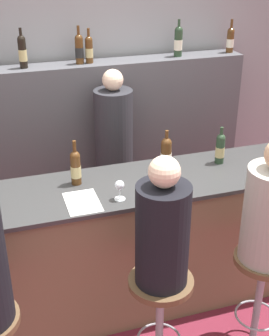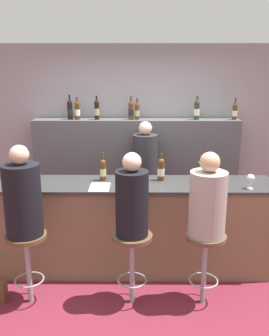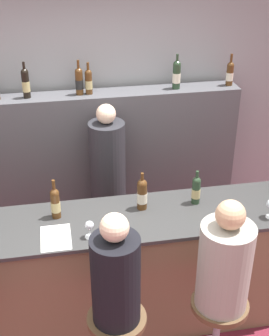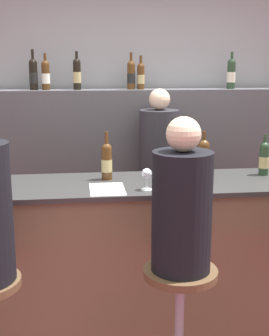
# 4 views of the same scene
# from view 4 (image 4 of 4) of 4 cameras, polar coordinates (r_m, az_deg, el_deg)

# --- Properties ---
(wall_back) EXTENTS (6.40, 0.05, 2.60)m
(wall_back) POSITION_cam_4_polar(r_m,az_deg,el_deg) (4.48, 0.21, 6.26)
(wall_back) COLOR gray
(wall_back) RESTS_ON ground_plane
(bar_counter) EXTENTS (3.09, 0.64, 1.04)m
(bar_counter) POSITION_cam_4_polar(r_m,az_deg,el_deg) (3.22, 3.59, -10.69)
(bar_counter) COLOR brown
(bar_counter) RESTS_ON ground_plane
(back_bar_cabinet) EXTENTS (2.89, 0.28, 1.57)m
(back_bar_cabinet) POSITION_cam_4_polar(r_m,az_deg,el_deg) (4.34, 0.57, -0.83)
(back_bar_cabinet) COLOR #4C4C51
(back_bar_cabinet) RESTS_ON ground_plane
(wine_bottle_counter_1) EXTENTS (0.07, 0.07, 0.32)m
(wine_bottle_counter_1) POSITION_cam_4_polar(r_m,az_deg,el_deg) (3.08, -3.41, 0.88)
(wine_bottle_counter_1) COLOR #4C2D14
(wine_bottle_counter_1) RESTS_ON bar_counter
(wine_bottle_counter_2) EXTENTS (0.08, 0.08, 0.31)m
(wine_bottle_counter_2) POSITION_cam_4_polar(r_m,az_deg,el_deg) (3.18, 8.41, 1.23)
(wine_bottle_counter_2) COLOR #4C2D14
(wine_bottle_counter_2) RESTS_ON bar_counter
(wine_bottle_counter_3) EXTENTS (0.07, 0.07, 0.28)m
(wine_bottle_counter_3) POSITION_cam_4_polar(r_m,az_deg,el_deg) (3.32, 15.52, 1.18)
(wine_bottle_counter_3) COLOR #233823
(wine_bottle_counter_3) RESTS_ON bar_counter
(wine_bottle_backbar_0) EXTENTS (0.07, 0.07, 0.34)m
(wine_bottle_backbar_0) POSITION_cam_4_polar(r_m,az_deg,el_deg) (4.21, -12.23, 11.14)
(wine_bottle_backbar_0) COLOR black
(wine_bottle_backbar_0) RESTS_ON back_bar_cabinet
(wine_bottle_backbar_1) EXTENTS (0.07, 0.07, 0.31)m
(wine_bottle_backbar_1) POSITION_cam_4_polar(r_m,az_deg,el_deg) (4.20, -10.78, 11.09)
(wine_bottle_backbar_1) COLOR #4C2D14
(wine_bottle_backbar_1) RESTS_ON back_bar_cabinet
(wine_bottle_backbar_2) EXTENTS (0.07, 0.07, 0.33)m
(wine_bottle_backbar_2) POSITION_cam_4_polar(r_m,az_deg,el_deg) (4.19, -7.02, 11.34)
(wine_bottle_backbar_2) COLOR black
(wine_bottle_backbar_2) RESTS_ON back_bar_cabinet
(wine_bottle_backbar_3) EXTENTS (0.07, 0.07, 0.32)m
(wine_bottle_backbar_3) POSITION_cam_4_polar(r_m,az_deg,el_deg) (4.22, -0.41, 11.31)
(wine_bottle_backbar_3) COLOR #4C2D14
(wine_bottle_backbar_3) RESTS_ON back_bar_cabinet
(wine_bottle_backbar_4) EXTENTS (0.07, 0.07, 0.30)m
(wine_bottle_backbar_4) POSITION_cam_4_polar(r_m,az_deg,el_deg) (4.23, 0.77, 11.18)
(wine_bottle_backbar_4) COLOR #4C2D14
(wine_bottle_backbar_4) RESTS_ON back_bar_cabinet
(wine_bottle_backbar_5) EXTENTS (0.08, 0.08, 0.33)m
(wine_bottle_backbar_5) POSITION_cam_4_polar(r_m,az_deg,el_deg) (4.42, 11.71, 11.22)
(wine_bottle_backbar_5) COLOR #233823
(wine_bottle_backbar_5) RESTS_ON back_bar_cabinet
(wine_glass_0) EXTENTS (0.07, 0.07, 0.13)m
(wine_glass_0) POSITION_cam_4_polar(r_m,az_deg,el_deg) (2.82, 1.49, -0.84)
(wine_glass_0) COLOR silver
(wine_glass_0) RESTS_ON bar_counter
(tasting_menu) EXTENTS (0.21, 0.30, 0.00)m
(tasting_menu) POSITION_cam_4_polar(r_m,az_deg,el_deg) (2.86, -3.35, -2.61)
(tasting_menu) COLOR white
(tasting_menu) RESTS_ON bar_counter
(bar_stool_middle) EXTENTS (0.39, 0.39, 0.73)m
(bar_stool_middle) POSITION_cam_4_polar(r_m,az_deg,el_deg) (2.60, 5.55, -15.30)
(bar_stool_middle) COLOR gray
(bar_stool_middle) RESTS_ON ground_plane
(guest_seated_middle) EXTENTS (0.31, 0.31, 0.81)m
(guest_seated_middle) POSITION_cam_4_polar(r_m,az_deg,el_deg) (2.41, 5.80, -4.60)
(guest_seated_middle) COLOR black
(guest_seated_middle) RESTS_ON bar_stool_middle
(bartender) EXTENTS (0.33, 0.33, 1.59)m
(bartender) POSITION_cam_4_polar(r_m,az_deg,el_deg) (4.03, 2.94, -2.63)
(bartender) COLOR #28282D
(bartender) RESTS_ON ground_plane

